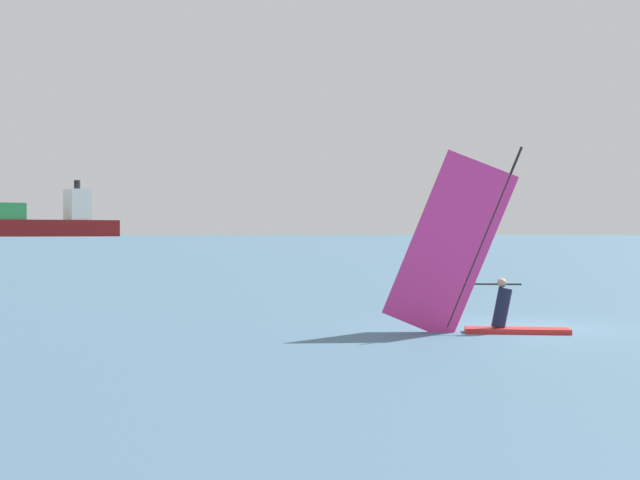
# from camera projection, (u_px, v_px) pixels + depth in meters

# --- Properties ---
(ground_plane) EXTENTS (4000.00, 4000.00, 0.00)m
(ground_plane) POSITION_uv_depth(u_px,v_px,m) (522.00, 327.00, 21.10)
(ground_plane) COLOR #476B84
(windsurfer) EXTENTS (4.35, 0.64, 4.56)m
(windsurfer) POSITION_uv_depth(u_px,v_px,m) (477.00, 278.00, 20.00)
(windsurfer) COLOR red
(windsurfer) RESTS_ON ground_plane
(distant_headland) EXTENTS (1148.50, 663.95, 53.24)m
(distant_headland) POSITION_uv_depth(u_px,v_px,m) (317.00, 218.00, 1396.26)
(distant_headland) COLOR #4C564C
(distant_headland) RESTS_ON ground_plane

